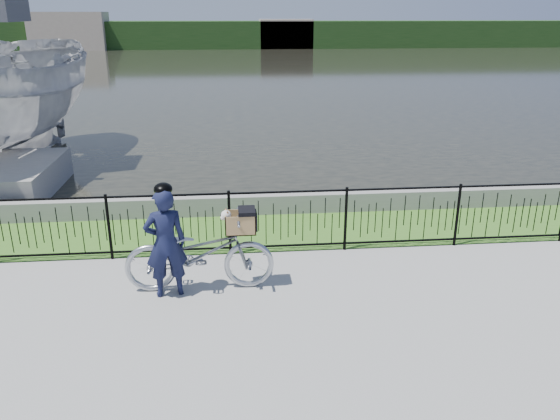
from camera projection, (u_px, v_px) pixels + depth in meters
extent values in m
plane|color=gray|center=(300.00, 296.00, 8.03)|extent=(120.00, 120.00, 0.00)
cube|color=#3F7123|center=(282.00, 230.00, 10.46)|extent=(60.00, 2.00, 0.01)
plane|color=black|center=(240.00, 71.00, 38.90)|extent=(120.00, 120.00, 0.00)
cube|color=gray|center=(278.00, 203.00, 11.33)|extent=(60.00, 0.30, 0.40)
cube|color=#1F3D17|center=(233.00, 35.00, 63.66)|extent=(120.00, 6.00, 3.00)
cube|color=#A49483|center=(70.00, 31.00, 59.99)|extent=(8.00, 4.00, 4.00)
cube|color=#A49483|center=(286.00, 34.00, 62.76)|extent=(6.00, 3.00, 3.20)
imported|color=#A4A8AF|center=(199.00, 253.00, 8.07)|extent=(2.21, 0.77, 1.16)
cube|color=black|center=(241.00, 232.00, 8.02)|extent=(0.38, 0.18, 0.02)
cube|color=#9E7A49|center=(241.00, 232.00, 8.02)|extent=(0.45, 0.33, 0.01)
cube|color=#9E7A49|center=(240.00, 219.00, 8.12)|extent=(0.45, 0.01, 0.30)
cube|color=#9E7A49|center=(241.00, 226.00, 7.83)|extent=(0.45, 0.01, 0.30)
cube|color=#9E7A49|center=(255.00, 222.00, 7.99)|extent=(0.01, 0.33, 0.30)
cube|color=#9E7A49|center=(225.00, 223.00, 7.95)|extent=(0.02, 0.33, 0.30)
cube|color=black|center=(247.00, 211.00, 7.92)|extent=(0.25, 0.34, 0.06)
cube|color=black|center=(256.00, 220.00, 7.98)|extent=(0.02, 0.34, 0.24)
ellipsoid|color=silver|center=(239.00, 224.00, 7.97)|extent=(0.31, 0.22, 0.20)
sphere|color=silver|center=(226.00, 215.00, 7.89)|extent=(0.15, 0.15, 0.15)
sphere|color=silver|center=(223.00, 218.00, 7.88)|extent=(0.07, 0.07, 0.07)
sphere|color=black|center=(221.00, 218.00, 7.87)|extent=(0.02, 0.02, 0.02)
cone|color=#96613E|center=(226.00, 210.00, 7.93)|extent=(0.06, 0.08, 0.08)
cone|color=#96613E|center=(227.00, 212.00, 7.83)|extent=(0.06, 0.08, 0.08)
imported|color=#121633|center=(166.00, 243.00, 7.81)|extent=(0.67, 0.51, 1.64)
ellipsoid|color=black|center=(161.00, 190.00, 7.54)|extent=(0.26, 0.29, 0.18)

